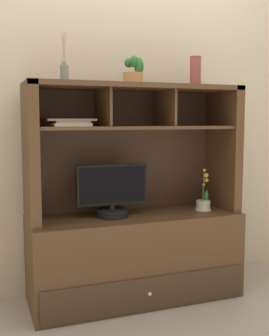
# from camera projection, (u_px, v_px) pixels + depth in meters

# --- Properties ---
(floor_plane) EXTENTS (6.00, 6.00, 0.02)m
(floor_plane) POSITION_uv_depth(u_px,v_px,m) (134.00, 298.00, 2.81)
(floor_plane) COLOR #A2998A
(floor_plane) RESTS_ON ground
(back_wall) EXTENTS (6.00, 0.02, 2.80)m
(back_wall) POSITION_uv_depth(u_px,v_px,m) (121.00, 86.00, 2.91)
(back_wall) COLOR beige
(back_wall) RESTS_ON ground
(media_console) EXTENTS (1.37, 0.53, 1.39)m
(media_console) POSITION_uv_depth(u_px,v_px,m) (134.00, 233.00, 2.77)
(media_console) COLOR #4E321D
(media_console) RESTS_ON ground
(tv_monitor) EXTENTS (0.46, 0.20, 0.34)m
(tv_monitor) POSITION_uv_depth(u_px,v_px,m) (112.00, 194.00, 2.66)
(tv_monitor) COLOR black
(tv_monitor) RESTS_ON media_console
(potted_orchid) EXTENTS (0.11, 0.11, 0.29)m
(potted_orchid) POSITION_uv_depth(u_px,v_px,m) (203.00, 203.00, 2.87)
(potted_orchid) COLOR beige
(potted_orchid) RESTS_ON media_console
(magazine_stack_left) EXTENTS (0.30, 0.28, 0.05)m
(magazine_stack_left) POSITION_uv_depth(u_px,v_px,m) (68.00, 122.00, 2.53)
(magazine_stack_left) COLOR beige
(magazine_stack_left) RESTS_ON media_console
(diffuser_bottle) EXTENTS (0.05, 0.05, 0.29)m
(diffuser_bottle) POSITION_uv_depth(u_px,v_px,m) (64.00, 73.00, 2.49)
(diffuser_bottle) COLOR slate
(diffuser_bottle) RESTS_ON media_console
(potted_succulent) EXTENTS (0.15, 0.15, 0.18)m
(potted_succulent) POSITION_uv_depth(u_px,v_px,m) (134.00, 75.00, 2.67)
(potted_succulent) COLOR #B77C49
(potted_succulent) RESTS_ON media_console
(ceramic_vase) EXTENTS (0.08, 0.08, 0.20)m
(ceramic_vase) POSITION_uv_depth(u_px,v_px,m) (195.00, 71.00, 2.82)
(ceramic_vase) COLOR brown
(ceramic_vase) RESTS_ON media_console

